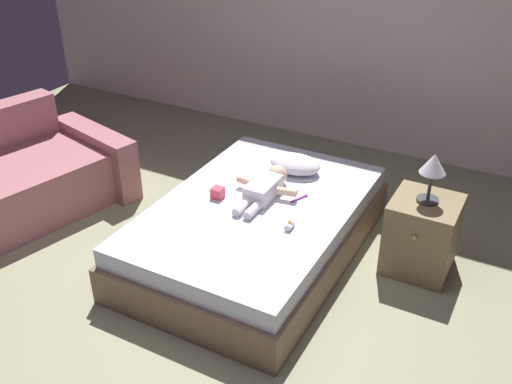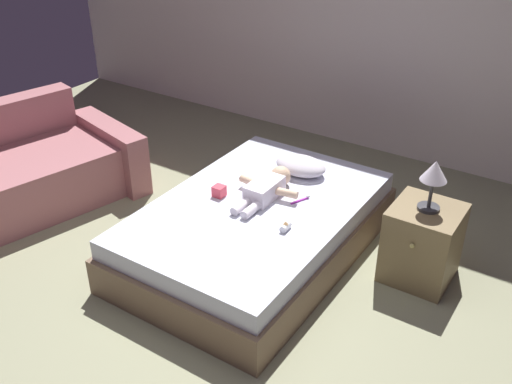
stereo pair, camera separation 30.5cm
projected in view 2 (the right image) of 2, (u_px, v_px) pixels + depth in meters
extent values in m
plane|color=gray|center=(201.00, 325.00, 3.63)|extent=(8.00, 8.00, 0.00)
cube|color=silver|center=(404.00, 3.00, 5.09)|extent=(8.00, 0.12, 2.84)
cube|color=brown|center=(256.00, 237.00, 4.23)|extent=(1.33, 2.01, 0.27)
cube|color=silver|center=(256.00, 213.00, 4.13)|extent=(1.28, 1.93, 0.14)
ellipsoid|color=silver|center=(301.00, 166.00, 4.46)|extent=(0.41, 0.28, 0.13)
cube|color=white|center=(264.00, 190.00, 4.14)|extent=(0.17, 0.31, 0.13)
sphere|color=beige|center=(281.00, 176.00, 4.29)|extent=(0.15, 0.15, 0.15)
cylinder|color=beige|center=(250.00, 181.00, 4.25)|extent=(0.16, 0.07, 0.06)
cylinder|color=beige|center=(287.00, 193.00, 4.10)|extent=(0.17, 0.08, 0.06)
cylinder|color=white|center=(241.00, 206.00, 4.01)|extent=(0.06, 0.18, 0.06)
cylinder|color=white|center=(251.00, 210.00, 3.97)|extent=(0.06, 0.18, 0.06)
cube|color=purple|center=(300.00, 201.00, 4.13)|extent=(0.07, 0.15, 0.01)
cube|color=white|center=(308.00, 196.00, 4.16)|extent=(0.02, 0.03, 0.01)
cube|color=#A36468|center=(23.00, 186.00, 4.71)|extent=(1.08, 1.57, 0.44)
cube|color=#A36468|center=(111.00, 151.00, 5.16)|extent=(0.97, 0.43, 0.53)
cube|color=olive|center=(422.00, 243.00, 3.93)|extent=(0.45, 0.45, 0.54)
sphere|color=tan|center=(412.00, 246.00, 3.70)|extent=(0.03, 0.03, 0.03)
cylinder|color=#333338|center=(428.00, 208.00, 3.79)|extent=(0.15, 0.15, 0.02)
cylinder|color=#333338|center=(431.00, 193.00, 3.73)|extent=(0.02, 0.02, 0.19)
cone|color=silver|center=(435.00, 171.00, 3.65)|extent=(0.17, 0.17, 0.14)
cube|color=#E34151|center=(219.00, 191.00, 4.18)|extent=(0.08, 0.08, 0.08)
cylinder|color=white|center=(286.00, 227.00, 3.80)|extent=(0.05, 0.09, 0.05)
cone|color=#F2B871|center=(286.00, 223.00, 3.78)|extent=(0.03, 0.03, 0.02)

